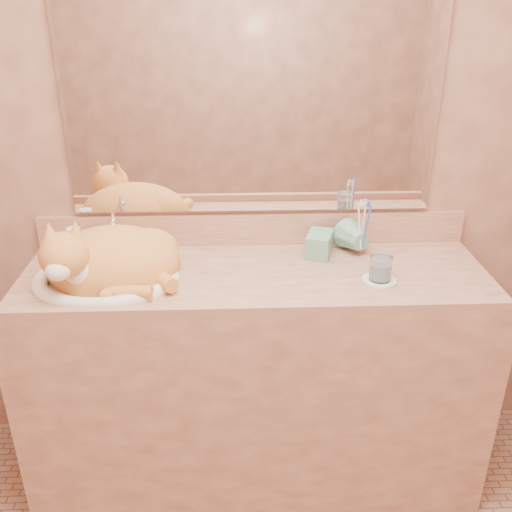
{
  "coord_description": "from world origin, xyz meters",
  "views": [
    {
      "loc": [
        -0.07,
        -1.0,
        1.73
      ],
      "look_at": [
        0.0,
        0.7,
        0.93
      ],
      "focal_mm": 40.0,
      "sensor_mm": 36.0,
      "label": 1
    }
  ],
  "objects_px": {
    "vanity_counter": "(256,377)",
    "cat": "(107,258)",
    "toothbrush_cup": "(362,243)",
    "water_glass": "(381,268)",
    "sink_basin": "(104,260)",
    "soap_dispenser": "(317,237)"
  },
  "relations": [
    {
      "from": "soap_dispenser",
      "to": "toothbrush_cup",
      "type": "bearing_deg",
      "value": 28.6
    },
    {
      "from": "sink_basin",
      "to": "toothbrush_cup",
      "type": "bearing_deg",
      "value": 24.4
    },
    {
      "from": "cat",
      "to": "water_glass",
      "type": "bearing_deg",
      "value": -7.56
    },
    {
      "from": "sink_basin",
      "to": "cat",
      "type": "relative_size",
      "value": 1.06
    },
    {
      "from": "cat",
      "to": "water_glass",
      "type": "height_order",
      "value": "cat"
    },
    {
      "from": "cat",
      "to": "water_glass",
      "type": "xyz_separation_m",
      "value": [
        0.9,
        -0.06,
        -0.02
      ]
    },
    {
      "from": "sink_basin",
      "to": "water_glass",
      "type": "bearing_deg",
      "value": 11.82
    },
    {
      "from": "sink_basin",
      "to": "cat",
      "type": "xyz_separation_m",
      "value": [
        0.01,
        0.01,
        0.0
      ]
    },
    {
      "from": "vanity_counter",
      "to": "cat",
      "type": "distance_m",
      "value": 0.7
    },
    {
      "from": "cat",
      "to": "toothbrush_cup",
      "type": "relative_size",
      "value": 3.88
    },
    {
      "from": "cat",
      "to": "toothbrush_cup",
      "type": "distance_m",
      "value": 0.89
    },
    {
      "from": "sink_basin",
      "to": "water_glass",
      "type": "distance_m",
      "value": 0.91
    },
    {
      "from": "soap_dispenser",
      "to": "toothbrush_cup",
      "type": "relative_size",
      "value": 1.63
    },
    {
      "from": "vanity_counter",
      "to": "cat",
      "type": "relative_size",
      "value": 3.57
    },
    {
      "from": "toothbrush_cup",
      "to": "sink_basin",
      "type": "bearing_deg",
      "value": -170.39
    },
    {
      "from": "soap_dispenser",
      "to": "vanity_counter",
      "type": "bearing_deg",
      "value": -137.9
    },
    {
      "from": "sink_basin",
      "to": "soap_dispenser",
      "type": "relative_size",
      "value": 2.52
    },
    {
      "from": "vanity_counter",
      "to": "water_glass",
      "type": "relative_size",
      "value": 18.81
    },
    {
      "from": "toothbrush_cup",
      "to": "cat",
      "type": "bearing_deg",
      "value": -170.93
    },
    {
      "from": "vanity_counter",
      "to": "water_glass",
      "type": "height_order",
      "value": "water_glass"
    },
    {
      "from": "soap_dispenser",
      "to": "toothbrush_cup",
      "type": "xyz_separation_m",
      "value": [
        0.17,
        0.03,
        -0.04
      ]
    },
    {
      "from": "vanity_counter",
      "to": "soap_dispenser",
      "type": "bearing_deg",
      "value": 24.14
    }
  ]
}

